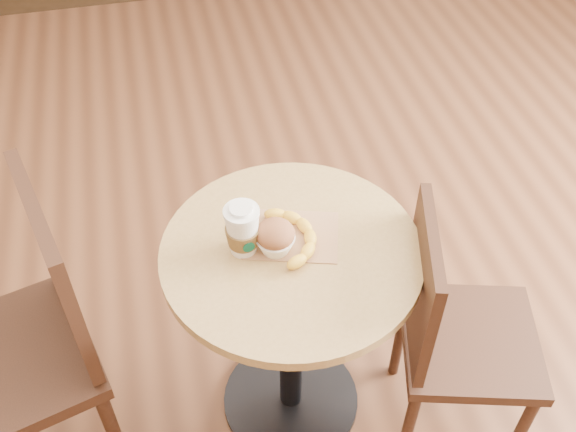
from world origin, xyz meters
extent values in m
plane|color=brown|center=(0.00, 0.00, 0.00)|extent=(7.00, 7.00, 0.00)
cylinder|color=black|center=(0.09, 0.01, 0.01)|extent=(0.44, 0.44, 0.02)
cylinder|color=black|center=(0.09, 0.01, 0.38)|extent=(0.07, 0.07, 0.72)
cylinder|color=#A8854D|center=(0.09, 0.01, 0.73)|extent=(0.67, 0.67, 0.03)
cube|color=#371E13|center=(-0.67, 0.01, 0.49)|extent=(0.53, 0.53, 0.04)
cylinder|color=#371E13|center=(-0.54, 0.24, 0.24)|extent=(0.04, 0.04, 0.49)
cube|color=#371E13|center=(-0.48, 0.06, 0.76)|extent=(0.14, 0.41, 0.46)
cube|color=#371E13|center=(0.57, -0.16, 0.42)|extent=(0.46, 0.46, 0.04)
cylinder|color=#371E13|center=(0.68, -0.36, 0.21)|extent=(0.03, 0.03, 0.42)
cylinder|color=#371E13|center=(0.77, -0.05, 0.21)|extent=(0.03, 0.03, 0.42)
cylinder|color=#371E13|center=(0.38, -0.27, 0.21)|extent=(0.03, 0.03, 0.42)
cylinder|color=#371E13|center=(0.46, 0.04, 0.21)|extent=(0.03, 0.03, 0.42)
cube|color=#371E13|center=(0.41, -0.11, 0.66)|extent=(0.12, 0.35, 0.39)
cube|color=#AB7952|center=(0.10, 0.05, 0.75)|extent=(0.28, 0.24, 0.00)
cylinder|color=white|center=(-0.02, 0.03, 0.88)|extent=(0.09, 0.09, 0.01)
cylinder|color=white|center=(-0.02, 0.03, 0.89)|extent=(0.06, 0.06, 0.01)
cylinder|color=#07472E|center=(-0.02, -0.01, 0.80)|extent=(0.03, 0.01, 0.03)
ellipsoid|color=brown|center=(0.05, 0.01, 0.81)|extent=(0.10, 0.10, 0.06)
ellipsoid|color=beige|center=(0.05, 0.01, 0.83)|extent=(0.04, 0.04, 0.02)
camera|label=1|loc=(-0.17, -1.10, 2.01)|focal=42.00mm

